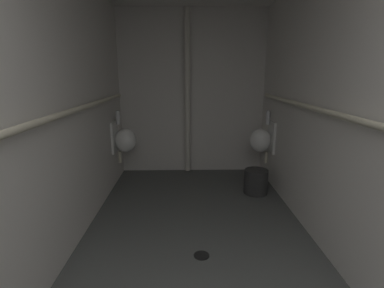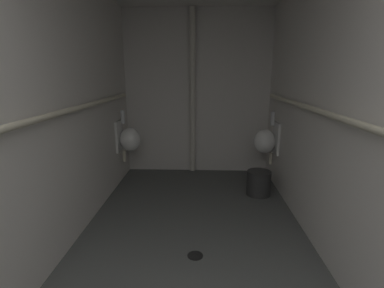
{
  "view_description": "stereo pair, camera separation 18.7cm",
  "coord_description": "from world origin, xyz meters",
  "px_view_note": "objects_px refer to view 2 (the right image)",
  "views": [
    {
      "loc": [
        -0.11,
        0.02,
        1.56
      ],
      "look_at": [
        -0.03,
        3.16,
        0.79
      ],
      "focal_mm": 26.87,
      "sensor_mm": 36.0,
      "label": 1
    },
    {
      "loc": [
        0.08,
        0.02,
        1.56
      ],
      "look_at": [
        -0.03,
        3.16,
        0.79
      ],
      "focal_mm": 26.87,
      "sensor_mm": 36.0,
      "label": 2
    }
  ],
  "objects_px": {
    "standpipe_back_wall": "(192,94)",
    "urinal_left_mid": "(129,139)",
    "urinal_right_mid": "(266,141)",
    "waste_bin": "(259,183)",
    "floor_drain": "(195,255)"
  },
  "relations": [
    {
      "from": "standpipe_back_wall",
      "to": "floor_drain",
      "type": "distance_m",
      "value": 2.55
    },
    {
      "from": "urinal_left_mid",
      "to": "waste_bin",
      "type": "bearing_deg",
      "value": -13.2
    },
    {
      "from": "urinal_left_mid",
      "to": "waste_bin",
      "type": "distance_m",
      "value": 1.92
    },
    {
      "from": "urinal_left_mid",
      "to": "urinal_right_mid",
      "type": "height_order",
      "value": "same"
    },
    {
      "from": "urinal_left_mid",
      "to": "standpipe_back_wall",
      "type": "height_order",
      "value": "standpipe_back_wall"
    },
    {
      "from": "standpipe_back_wall",
      "to": "urinal_left_mid",
      "type": "bearing_deg",
      "value": -153.46
    },
    {
      "from": "standpipe_back_wall",
      "to": "floor_drain",
      "type": "xyz_separation_m",
      "value": [
        0.1,
        -2.22,
        -1.25
      ]
    },
    {
      "from": "floor_drain",
      "to": "urinal_left_mid",
      "type": "bearing_deg",
      "value": 119.56
    },
    {
      "from": "urinal_right_mid",
      "to": "waste_bin",
      "type": "relative_size",
      "value": 2.35
    },
    {
      "from": "standpipe_back_wall",
      "to": "floor_drain",
      "type": "relative_size",
      "value": 17.54
    },
    {
      "from": "floor_drain",
      "to": "waste_bin",
      "type": "xyz_separation_m",
      "value": [
        0.8,
        1.35,
        0.16
      ]
    },
    {
      "from": "urinal_left_mid",
      "to": "standpipe_back_wall",
      "type": "xyz_separation_m",
      "value": [
        0.9,
        0.45,
        0.61
      ]
    },
    {
      "from": "urinal_left_mid",
      "to": "urinal_right_mid",
      "type": "distance_m",
      "value": 1.95
    },
    {
      "from": "urinal_right_mid",
      "to": "waste_bin",
      "type": "xyz_separation_m",
      "value": [
        -0.15,
        -0.37,
        -0.49
      ]
    },
    {
      "from": "urinal_left_mid",
      "to": "floor_drain",
      "type": "relative_size",
      "value": 5.39
    }
  ]
}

